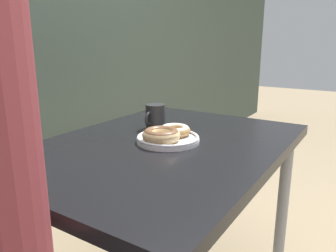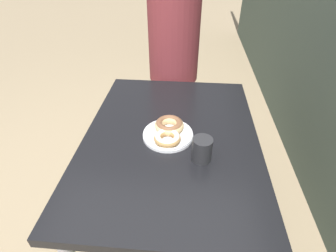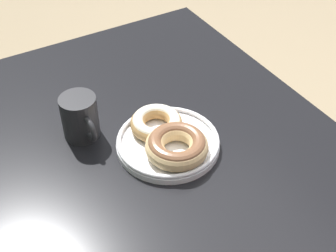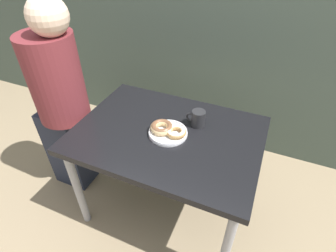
% 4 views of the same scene
% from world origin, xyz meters
% --- Properties ---
extents(ground_plane, '(14.00, 14.00, 0.00)m').
position_xyz_m(ground_plane, '(0.00, 0.00, 0.00)').
color(ground_plane, '#937F60').
extents(dining_table, '(1.09, 0.79, 0.71)m').
position_xyz_m(dining_table, '(0.00, 0.20, 0.64)').
color(dining_table, black).
rests_on(dining_table, ground_plane).
extents(donut_plate, '(0.25, 0.23, 0.06)m').
position_xyz_m(donut_plate, '(0.01, 0.19, 0.74)').
color(donut_plate, white).
rests_on(donut_plate, dining_table).
extents(coffee_mug, '(0.12, 0.08, 0.10)m').
position_xyz_m(coffee_mug, '(0.14, 0.33, 0.77)').
color(coffee_mug, '#232326').
rests_on(coffee_mug, dining_table).
extents(person_figure, '(0.39, 0.32, 1.42)m').
position_xyz_m(person_figure, '(-0.74, 0.16, 0.76)').
color(person_figure, '#232838').
rests_on(person_figure, ground_plane).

